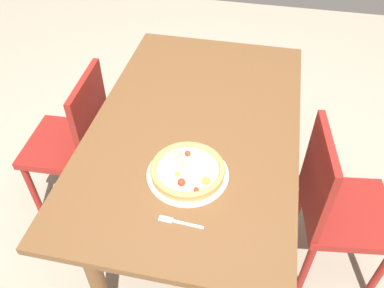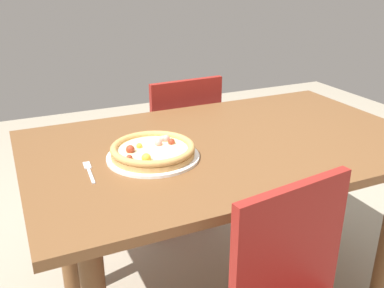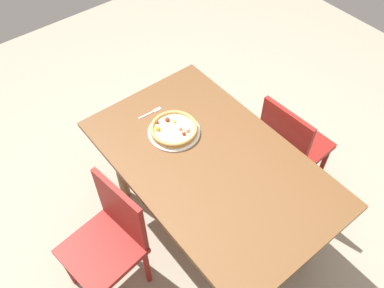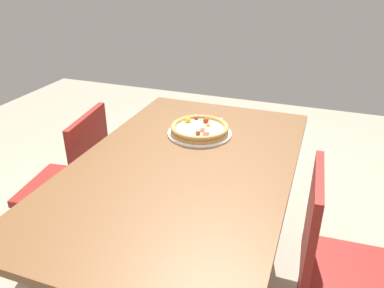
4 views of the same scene
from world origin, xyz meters
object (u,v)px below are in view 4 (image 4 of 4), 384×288
plate (200,133)px  fork (211,118)px  pizza (200,129)px  chair_far (337,266)px  dining_table (183,187)px  chair_near (74,182)px

plate → fork: bearing=-177.9°
pizza → fork: 0.22m
chair_far → dining_table: bearing=-98.7°
dining_table → plate: plate is taller
pizza → fork: size_ratio=1.74×
dining_table → pizza: pizza is taller
plate → fork: (-0.22, -0.01, -0.00)m
chair_near → fork: bearing=-63.2°
chair_near → dining_table: bearing=-105.9°
plate → dining_table: bearing=5.8°
dining_table → plate: (-0.31, -0.03, 0.12)m
fork → plate: bearing=-84.6°
chair_near → fork: chair_near is taller
dining_table → chair_far: chair_far is taller
dining_table → chair_far: bearing=84.0°
pizza → dining_table: bearing=5.8°
fork → dining_table: bearing=-82.4°
pizza → chair_far: bearing=61.7°
plate → pizza: size_ratio=1.10×
plate → fork: 0.22m
chair_near → chair_far: bearing=-104.9°
plate → chair_near: bearing=-71.6°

